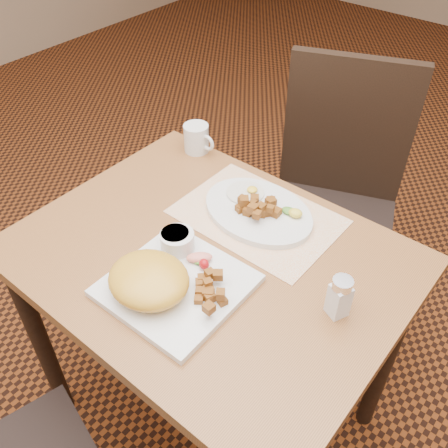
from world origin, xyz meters
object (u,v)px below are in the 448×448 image
chair_far (335,192)px  plate_oval (258,211)px  table (210,284)px  plate_square (177,285)px  salt_shaker (340,296)px  coffee_mug (197,138)px

chair_far → plate_oval: bearing=69.3°
table → plate_square: size_ratio=3.21×
plate_oval → salt_shaker: bearing=-25.6°
chair_far → plate_square: size_ratio=3.46×
chair_far → plate_square: bearing=69.7°
coffee_mug → plate_square: bearing=-53.0°
plate_square → plate_oval: size_ratio=0.92×
table → coffee_mug: coffee_mug is taller
chair_far → plate_oval: (0.01, -0.47, 0.22)m
chair_far → plate_oval: size_ratio=3.19×
table → salt_shaker: 0.36m
salt_shaker → coffee_mug: (-0.64, 0.28, -0.01)m
coffee_mug → plate_oval: bearing=-21.3°
plate_square → salt_shaker: size_ratio=2.80×
plate_square → salt_shaker: bearing=28.1°
salt_shaker → table: bearing=-173.6°
table → salt_shaker: size_ratio=9.00×
plate_square → coffee_mug: bearing=127.0°
chair_far → coffee_mug: bearing=26.1°
table → chair_far: (-0.00, 0.65, -0.10)m
coffee_mug → salt_shaker: bearing=-23.5°
plate_square → coffee_mug: size_ratio=2.61×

